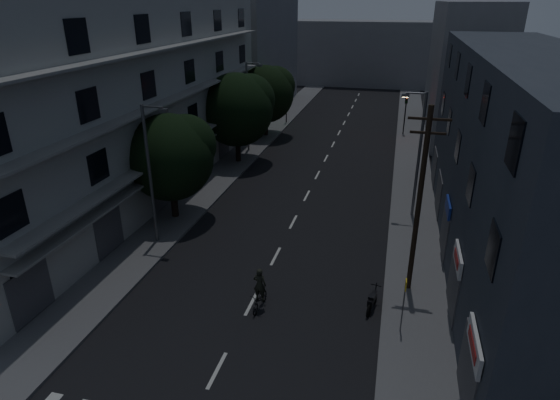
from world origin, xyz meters
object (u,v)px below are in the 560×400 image
at_px(utility_pole, 419,199).
at_px(bus_stop_sign, 404,296).
at_px(motorcycle, 372,301).
at_px(cyclist, 260,295).

height_order(utility_pole, bus_stop_sign, utility_pole).
height_order(bus_stop_sign, motorcycle, bus_stop_sign).
xyz_separation_m(utility_pole, cyclist, (-6.66, -3.19, -4.16)).
bearing_deg(bus_stop_sign, motorcycle, 132.31).
relative_size(bus_stop_sign, motorcycle, 1.47).
xyz_separation_m(utility_pole, bus_stop_sign, (-0.33, -3.45, -2.98)).
relative_size(bus_stop_sign, cyclist, 1.20).
bearing_deg(bus_stop_sign, utility_pole, 84.48).
xyz_separation_m(bus_stop_sign, motorcycle, (-1.30, 1.43, -1.45)).
bearing_deg(cyclist, utility_pole, 30.46).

